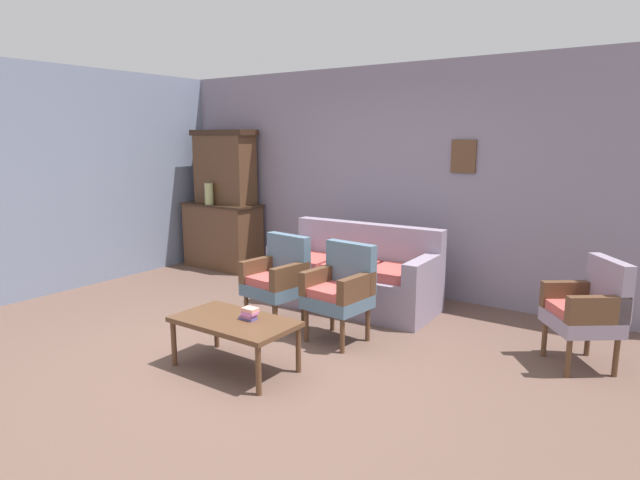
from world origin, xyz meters
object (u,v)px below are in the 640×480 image
(armchair_by_doorway, at_px, (341,288))
(wingback_chair_by_fireplace, at_px, (588,308))
(floral_couch, at_px, (356,278))
(vase_on_cabinet, at_px, (209,194))
(side_cabinet, at_px, (223,235))
(book_stack_on_table, at_px, (249,314))
(coffee_table, at_px, (235,325))
(armchair_near_cabinet, at_px, (278,276))

(armchair_by_doorway, distance_m, wingback_chair_by_fireplace, 2.07)
(armchair_by_doorway, bearing_deg, floral_couch, 113.52)
(floral_couch, distance_m, armchair_by_doorway, 1.05)
(vase_on_cabinet, xyz_separation_m, armchair_by_doorway, (3.01, -1.27, -0.58))
(vase_on_cabinet, bearing_deg, side_cabinet, 70.75)
(vase_on_cabinet, xyz_separation_m, book_stack_on_table, (2.76, -2.23, -0.61))
(side_cabinet, distance_m, wingback_chair_by_fireplace, 4.98)
(vase_on_cabinet, height_order, armchair_by_doorway, vase_on_cabinet)
(side_cabinet, distance_m, armchair_by_doorway, 3.29)
(coffee_table, relative_size, book_stack_on_table, 6.83)
(vase_on_cabinet, relative_size, coffee_table, 0.30)
(armchair_near_cabinet, distance_m, wingback_chair_by_fireplace, 2.78)
(side_cabinet, height_order, coffee_table, side_cabinet)
(side_cabinet, height_order, book_stack_on_table, side_cabinet)
(floral_couch, height_order, armchair_by_doorway, same)
(floral_couch, relative_size, book_stack_on_table, 12.50)
(armchair_by_doorway, xyz_separation_m, book_stack_on_table, (-0.25, -0.96, -0.03))
(floral_couch, height_order, coffee_table, floral_couch)
(armchair_near_cabinet, bearing_deg, vase_on_cabinet, 150.69)
(side_cabinet, xyz_separation_m, book_stack_on_table, (2.70, -2.41, 0.00))
(floral_couch, height_order, wingback_chair_by_fireplace, same)
(armchair_near_cabinet, xyz_separation_m, wingback_chair_by_fireplace, (2.69, 0.67, 0.00))
(armchair_near_cabinet, relative_size, armchair_by_doorway, 1.00)
(vase_on_cabinet, distance_m, armchair_by_doorway, 3.32)
(floral_couch, bearing_deg, side_cabinet, 168.87)
(vase_on_cabinet, bearing_deg, floral_couch, -7.01)
(book_stack_on_table, bearing_deg, side_cabinet, 138.24)
(coffee_table, bearing_deg, side_cabinet, 136.37)
(side_cabinet, bearing_deg, armchair_near_cabinet, -33.35)
(floral_couch, xyz_separation_m, armchair_by_doorway, (0.41, -0.95, 0.17))
(vase_on_cabinet, height_order, wingback_chair_by_fireplace, vase_on_cabinet)
(side_cabinet, relative_size, armchair_near_cabinet, 1.28)
(wingback_chair_by_fireplace, bearing_deg, armchair_near_cabinet, -166.13)
(wingback_chair_by_fireplace, relative_size, book_stack_on_table, 6.15)
(vase_on_cabinet, bearing_deg, book_stack_on_table, -38.93)
(floral_couch, bearing_deg, armchair_near_cabinet, -108.35)
(vase_on_cabinet, relative_size, wingback_chair_by_fireplace, 0.33)
(wingback_chair_by_fireplace, bearing_deg, floral_couch, 172.92)
(side_cabinet, bearing_deg, floral_couch, -11.13)
(vase_on_cabinet, bearing_deg, coffee_table, -40.80)
(side_cabinet, bearing_deg, wingback_chair_by_fireplace, -9.18)
(vase_on_cabinet, height_order, floral_couch, vase_on_cabinet)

